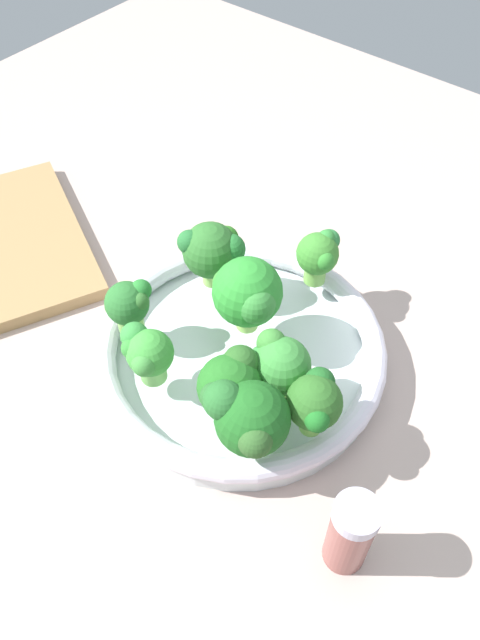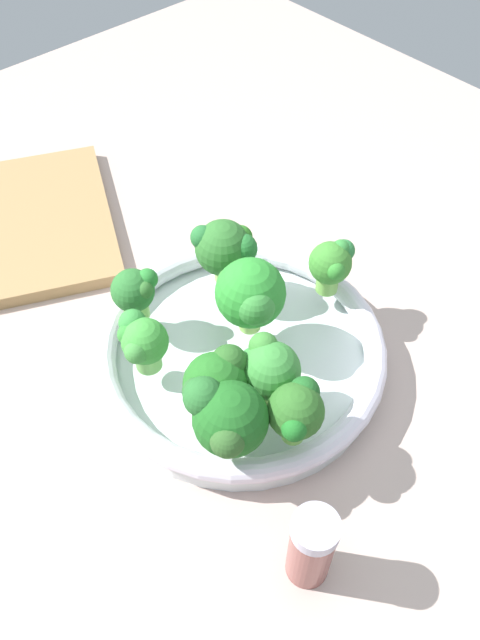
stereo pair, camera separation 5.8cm
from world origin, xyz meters
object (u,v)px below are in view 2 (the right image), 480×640
Objects in this scene: broccoli_floret_3 at (227,418)px; broccoli_floret_8 at (215,383)px; broccoli_floret_2 at (225,247)px; broccoli_floret_6 at (135,292)px; cutting_board at (37,222)px; broccoli_floret_7 at (141,340)px; broccoli_floret_0 at (269,369)px; broccoli_floret_4 at (332,263)px; bowl at (240,352)px; pepper_shaker at (311,547)px; broccoli_floret_5 at (297,411)px; broccoli_floret_1 at (250,295)px.

broccoli_floret_3 is 3.87cm from broccoli_floret_8.
broccoli_floret_2 is 15.52cm from broccoli_floret_8.
broccoli_floret_6 reaches higher than cutting_board.
broccoli_floret_0 is at bearing -148.10° from broccoli_floret_7.
broccoli_floret_2 and broccoli_floret_3 have the same top height.
broccoli_floret_4 is 1.03× the size of broccoli_floret_6.
broccoli_floret_6 is 23.63cm from cutting_board.
bowl reaches higher than cutting_board.
broccoli_floret_7 is (3.95, 8.33, 5.41)cm from bowl.
broccoli_floret_0 is 6.28cm from broccoli_floret_3.
broccoli_floret_3 is at bearing 104.29° from broccoli_floret_0.
broccoli_floret_8 is 0.77× the size of pepper_shaker.
broccoli_floret_0 is at bearing -176.48° from cutting_board.
bowl is 12.57cm from broccoli_floret_4.
cutting_board is at bearing 25.55° from broccoli_floret_4.
broccoli_floret_7 is 0.65× the size of pepper_shaker.
cutting_board is (42.37, 0.97, -7.07)cm from broccoli_floret_5.
broccoli_floret_8 is at bearing 119.52° from broccoli_floret_1.
broccoli_floret_1 is at bearing -30.25° from broccoli_floret_0.
broccoli_floret_3 is 1.27× the size of broccoli_floret_7.
broccoli_floret_1 is at bearing -50.68° from broccoli_floret_3.
broccoli_floret_7 is (3.44, 10.03, -1.31)cm from broccoli_floret_1.
broccoli_floret_1 is 1.43× the size of broccoli_floret_6.
broccoli_floret_2 is at bearing -23.80° from broccoli_floret_5.
broccoli_floret_3 is at bearing -6.46° from pepper_shaker.
broccoli_floret_2 is 19.29cm from broccoli_floret_5.
broccoli_floret_3 is (-1.54, 6.06, 0.60)cm from broccoli_floret_0.
broccoli_floret_7 is at bearing 103.48° from broccoli_floret_2.
broccoli_floret_8 is (1.90, 4.38, 0.07)cm from broccoli_floret_0.
pepper_shaker is at bearing 142.58° from broccoli_floret_5.
broccoli_floret_6 is 0.65× the size of pepper_shaker.
bowl is 11.72cm from broccoli_floret_6.
broccoli_floret_1 reaches higher than broccoli_floret_6.
broccoli_floret_3 is 16.86cm from broccoli_floret_6.
broccoli_floret_2 is 13.04cm from broccoli_floret_7.
broccoli_floret_5 is 7.21cm from broccoli_floret_8.
broccoli_floret_2 reaches higher than broccoli_floret_7.
broccoli_floret_5 is 0.93× the size of broccoli_floret_8.
pepper_shaker is at bearing 177.26° from broccoli_floret_7.
broccoli_floret_1 is 10.68cm from broccoli_floret_7.
broccoli_floret_0 is 0.71× the size of pepper_shaker.
bowl is at bearing -47.19° from broccoli_floret_3.
broccoli_floret_1 reaches higher than broccoli_floret_7.
broccoli_floret_5 is at bearing -174.76° from broccoli_floret_6.
broccoli_floret_3 reaches higher than broccoli_floret_5.
broccoli_floret_1 is 1.29× the size of broccoli_floret_5.
broccoli_floret_0 reaches higher than pepper_shaker.
broccoli_floret_2 is at bearing -26.31° from broccoli_floret_0.
broccoli_floret_1 reaches higher than broccoli_floret_3.
broccoli_floret_2 is 10.62cm from broccoli_floret_4.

